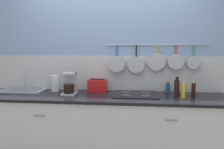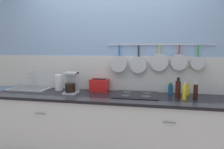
% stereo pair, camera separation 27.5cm
% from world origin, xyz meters
% --- Properties ---
extents(wall_back, '(7.20, 0.15, 2.60)m').
position_xyz_m(wall_back, '(0.00, 0.38, 1.27)').
color(wall_back, '#84A3CC').
rests_on(wall_back, ground_plane).
extents(cabinet_base, '(3.05, 0.66, 0.85)m').
position_xyz_m(cabinet_base, '(0.00, -0.00, 0.42)').
color(cabinet_base, silver).
rests_on(cabinet_base, ground_plane).
extents(countertop, '(3.09, 0.68, 0.03)m').
position_xyz_m(countertop, '(0.00, 0.00, 0.87)').
color(countertop, black).
rests_on(countertop, cabinet_base).
extents(sink_basin, '(0.58, 0.32, 0.25)m').
position_xyz_m(sink_basin, '(-1.22, 0.16, 0.90)').
color(sink_basin, '#B7BABF').
rests_on(sink_basin, countertop).
extents(paper_towel_roll, '(0.10, 0.10, 0.23)m').
position_xyz_m(paper_towel_roll, '(-0.76, 0.19, 1.00)').
color(paper_towel_roll, white).
rests_on(paper_towel_roll, countertop).
extents(coffee_maker, '(0.18, 0.20, 0.29)m').
position_xyz_m(coffee_maker, '(-0.50, 0.04, 1.00)').
color(coffee_maker, '#B7BABF').
rests_on(coffee_maker, countertop).
extents(toaster, '(0.27, 0.17, 0.18)m').
position_xyz_m(toaster, '(-0.17, 0.24, 0.97)').
color(toaster, red).
rests_on(toaster, countertop).
extents(cooktop, '(0.57, 0.48, 0.01)m').
position_xyz_m(cooktop, '(0.37, 0.09, 0.89)').
color(cooktop, black).
rests_on(cooktop, countertop).
extents(bottle_dish_soap, '(0.06, 0.06, 0.15)m').
position_xyz_m(bottle_dish_soap, '(0.80, 0.27, 0.95)').
color(bottle_dish_soap, navy).
rests_on(bottle_dish_soap, countertop).
extents(bottle_cooking_wine, '(0.07, 0.07, 0.25)m').
position_xyz_m(bottle_cooking_wine, '(0.88, 0.04, 0.99)').
color(bottle_cooking_wine, '#33140F').
rests_on(bottle_cooking_wine, countertop).
extents(bottle_hot_sauce, '(0.05, 0.05, 0.21)m').
position_xyz_m(bottle_hot_sauce, '(0.94, -0.03, 0.98)').
color(bottle_hot_sauce, yellow).
rests_on(bottle_hot_sauce, countertop).
extents(bottle_sesame_oil, '(0.06, 0.06, 0.15)m').
position_xyz_m(bottle_sesame_oil, '(1.01, 0.26, 0.95)').
color(bottle_sesame_oil, yellow).
rests_on(bottle_sesame_oil, countertop).
extents(bottle_vinegar, '(0.05, 0.05, 0.22)m').
position_xyz_m(bottle_vinegar, '(1.08, 0.04, 0.98)').
color(bottle_vinegar, '#33140F').
rests_on(bottle_vinegar, countertop).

